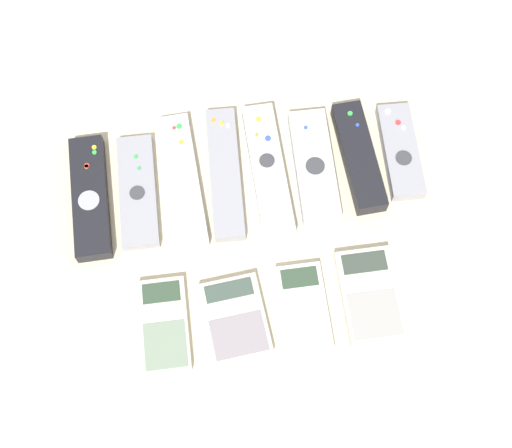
% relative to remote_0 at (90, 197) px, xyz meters
% --- Properties ---
extents(ground_plane, '(3.00, 3.00, 0.00)m').
position_rel_remote_0_xyz_m(ground_plane, '(0.24, -0.12, -0.01)').
color(ground_plane, beige).
extents(remote_0, '(0.05, 0.20, 0.03)m').
position_rel_remote_0_xyz_m(remote_0, '(0.00, 0.00, 0.00)').
color(remote_0, black).
rests_on(remote_0, ground_plane).
extents(remote_1, '(0.06, 0.18, 0.02)m').
position_rel_remote_0_xyz_m(remote_1, '(0.07, 0.00, -0.00)').
color(remote_1, gray).
rests_on(remote_1, ground_plane).
extents(remote_2, '(0.05, 0.22, 0.02)m').
position_rel_remote_0_xyz_m(remote_2, '(0.14, 0.01, -0.00)').
color(remote_2, silver).
rests_on(remote_2, ground_plane).
extents(remote_3, '(0.06, 0.22, 0.02)m').
position_rel_remote_0_xyz_m(remote_3, '(0.20, 0.01, -0.00)').
color(remote_3, gray).
rests_on(remote_3, ground_plane).
extents(remote_4, '(0.05, 0.22, 0.03)m').
position_rel_remote_0_xyz_m(remote_4, '(0.27, 0.00, 0.00)').
color(remote_4, silver).
rests_on(remote_4, ground_plane).
extents(remote_5, '(0.07, 0.19, 0.02)m').
position_rel_remote_0_xyz_m(remote_5, '(0.34, -0.00, -0.00)').
color(remote_5, '#B7B7BC').
rests_on(remote_5, ground_plane).
extents(remote_6, '(0.05, 0.18, 0.03)m').
position_rel_remote_0_xyz_m(remote_6, '(0.41, 0.00, 0.00)').
color(remote_6, black).
rests_on(remote_6, ground_plane).
extents(remote_7, '(0.06, 0.16, 0.02)m').
position_rel_remote_0_xyz_m(remote_7, '(0.48, 0.00, -0.00)').
color(remote_7, gray).
rests_on(remote_7, ground_plane).
extents(calculator_0, '(0.07, 0.13, 0.02)m').
position_rel_remote_0_xyz_m(calculator_0, '(0.09, -0.21, -0.00)').
color(calculator_0, beige).
rests_on(calculator_0, ground_plane).
extents(calculator_1, '(0.09, 0.12, 0.02)m').
position_rel_remote_0_xyz_m(calculator_1, '(0.19, -0.22, -0.00)').
color(calculator_1, beige).
rests_on(calculator_1, ground_plane).
extents(calculator_2, '(0.07, 0.13, 0.02)m').
position_rel_remote_0_xyz_m(calculator_2, '(0.28, -0.22, -0.00)').
color(calculator_2, silver).
rests_on(calculator_2, ground_plane).
extents(calculator_3, '(0.08, 0.14, 0.02)m').
position_rel_remote_0_xyz_m(calculator_3, '(0.38, -0.21, -0.00)').
color(calculator_3, beige).
rests_on(calculator_3, ground_plane).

